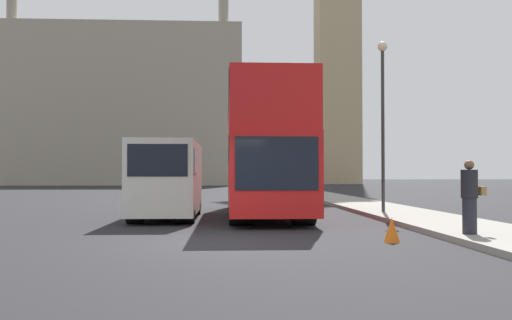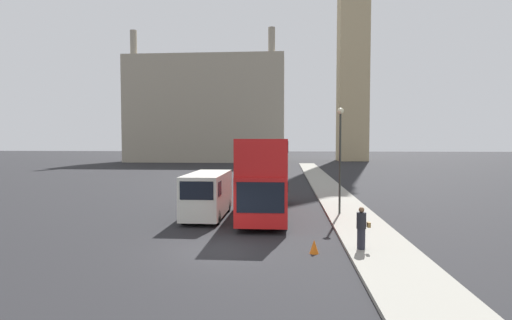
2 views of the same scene
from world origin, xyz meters
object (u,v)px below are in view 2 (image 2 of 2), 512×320
object	(u,v)px
pedestrian	(362,228)
street_lamp	(340,145)
white_van	(207,194)
red_double_decker_bus	(266,173)

from	to	relation	value
pedestrian	street_lamp	xyz separation A→B (m)	(0.15, 7.67, 3.18)
pedestrian	street_lamp	bearing A→B (deg)	88.85
white_van	pedestrian	xyz separation A→B (m)	(7.48, -6.60, -0.39)
red_double_decker_bus	white_van	bearing A→B (deg)	-158.73
red_double_decker_bus	street_lamp	world-z (taller)	street_lamp
red_double_decker_bus	street_lamp	distance (m)	4.62
red_double_decker_bus	white_van	size ratio (longest dim) A/B	1.92
red_double_decker_bus	white_van	distance (m)	3.74
red_double_decker_bus	street_lamp	xyz separation A→B (m)	(4.31, -0.23, 1.65)
pedestrian	red_double_decker_bus	bearing A→B (deg)	117.75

